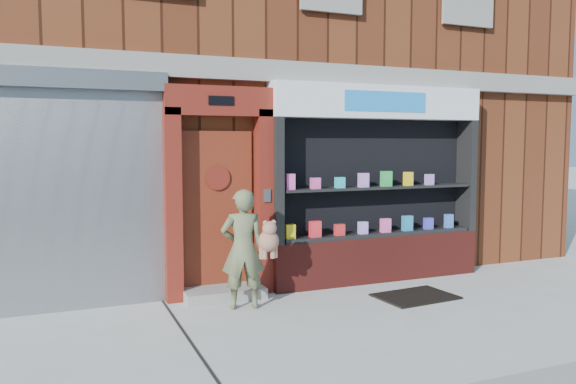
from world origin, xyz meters
TOP-DOWN VIEW (x-y plane):
  - ground at (0.00, 0.00)m, footprint 80.00×80.00m
  - building at (-0.00, 5.99)m, footprint 12.00×8.16m
  - shutter_bay at (-3.00, 1.93)m, footprint 3.10×0.30m
  - red_door_bay at (-0.75, 1.86)m, footprint 1.52×0.58m
  - pharmacy_bay at (1.75, 1.81)m, footprint 3.50×0.41m
  - woman at (-0.60, 1.17)m, footprint 0.79×0.48m
  - doormat at (1.73, 0.74)m, footprint 1.11×0.82m

SIDE VIEW (x-z plane):
  - ground at x=0.00m, z-range 0.00..0.00m
  - doormat at x=1.73m, z-range 0.00..0.03m
  - woman at x=-0.60m, z-range 0.01..1.56m
  - pharmacy_bay at x=1.75m, z-range -0.13..2.87m
  - red_door_bay at x=-0.75m, z-range 0.01..2.91m
  - shutter_bay at x=-3.00m, z-range 0.20..3.24m
  - building at x=0.00m, z-range 0.00..8.00m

